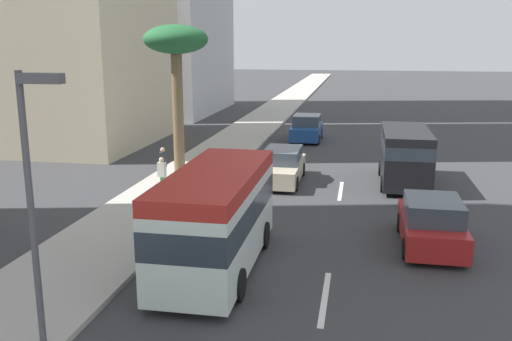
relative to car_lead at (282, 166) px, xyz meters
name	(u,v)px	position (x,y,z in m)	size (l,w,h in m)	color
ground_plane	(347,151)	(8.37, -2.78, -0.74)	(198.00, 198.00, 0.00)	#38383A
sidewalk_right	(230,145)	(8.37, 4.43, -0.66)	(162.00, 3.79, 0.15)	#B2ADA3
lane_stripe_mid	(325,298)	(-11.93, -2.78, -0.73)	(3.20, 0.16, 0.01)	silver
lane_stripe_far	(341,191)	(-1.18, -2.78, -0.73)	(3.20, 0.16, 0.01)	silver
car_lead	(282,166)	(0.00, 0.00, 0.00)	(4.64, 1.84, 1.55)	beige
minibus_second	(216,216)	(-10.54, 0.41, 0.86)	(6.56, 2.35, 2.90)	silver
car_third	(307,129)	(11.49, -0.04, 0.06)	(4.05, 1.93, 1.69)	#1E478C
car_fourth	(432,224)	(-7.58, -5.86, 0.02)	(4.10, 1.91, 1.61)	#A51E1E
van_fifth	(405,153)	(0.60, -5.57, 0.71)	(5.34, 2.18, 2.53)	black
pedestrian_near_lamp	(162,174)	(-3.65, 4.55, 0.28)	(0.30, 0.34, 1.59)	#4C8C66
pedestrian_by_tree	(163,164)	(-2.04, 5.07, 0.34)	(0.30, 0.37, 1.69)	beige
palm_tree	(176,48)	(-0.61, 4.78, 5.37)	(2.91, 2.91, 7.02)	brown
street_lamp	(34,178)	(-15.51, 2.81, 3.03)	(0.24, 0.97, 5.73)	#4C4C51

